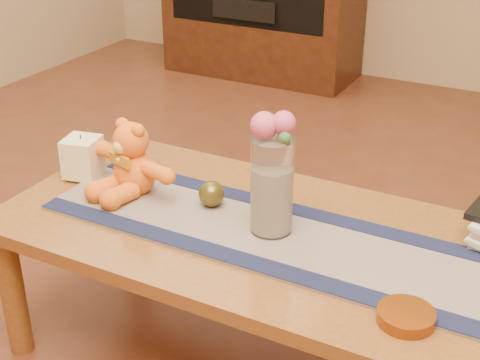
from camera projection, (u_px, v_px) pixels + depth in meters
The scene contains 22 objects.
floor at pixel (255, 358), 2.01m from camera, with size 5.50×5.50×0.00m, color #542818.
coffee_table_top at pixel (256, 234), 1.82m from camera, with size 1.40×0.70×0.04m, color brown.
table_leg_fl at pixel (13, 293), 1.96m from camera, with size 0.07×0.07×0.41m, color brown.
table_leg_bl at pixel (132, 207), 2.41m from camera, with size 0.07×0.07×0.41m, color brown.
persian_runner at pixel (261, 232), 1.78m from camera, with size 1.20×0.35×0.01m, color #1A1A49.
runner_border_near at pixel (235, 257), 1.66m from camera, with size 1.20×0.06×0.00m, color #121838.
runner_border_far at pixel (284, 207), 1.89m from camera, with size 1.20×0.06×0.00m, color #121838.
teddy_bear at pixel (134, 158), 1.94m from camera, with size 0.30×0.25×0.20m, color orange, non-canonical shape.
pillar_candle at pixel (83, 157), 2.05m from camera, with size 0.10×0.10×0.12m, color #FFEDBB.
candle_wick at pixel (80, 137), 2.02m from camera, with size 0.00×0.00×0.01m, color black.
glass_vase at pixel (272, 186), 1.72m from camera, with size 0.11×0.11×0.26m, color silver.
potpourri_fill at pixel (272, 199), 1.74m from camera, with size 0.09×0.09×0.18m, color beige.
rose_left at pixel (264, 126), 1.65m from camera, with size 0.07×0.07×0.07m, color #C74675.
rose_right at pixel (284, 123), 1.64m from camera, with size 0.06×0.06×0.06m, color #C74675.
blue_flower_back at pixel (283, 124), 1.67m from camera, with size 0.04×0.04×0.04m, color #474A9A.
blue_flower_side at pixel (266, 126), 1.68m from camera, with size 0.04×0.04×0.04m, color #474A9A.
leaf_sprig at pixel (285, 138), 1.62m from camera, with size 0.03×0.03×0.03m, color #33662D.
bronze_ball at pixel (211, 194), 1.88m from camera, with size 0.07×0.07×0.07m, color #4E491A.
book_bottom at pixel (480, 229), 1.78m from camera, with size 0.17×0.22×0.02m, color beige.
book_upper at pixel (480, 216), 1.77m from camera, with size 0.17×0.22×0.02m, color beige.
amber_dish at pixel (406, 316), 1.45m from camera, with size 0.13×0.13×0.03m, color #BF5914.
stereo_lower at pixel (254, 6), 4.16m from camera, with size 0.42×0.28×0.12m, color black.
Camera 1 is at (0.69, -1.40, 1.38)m, focal length 50.71 mm.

